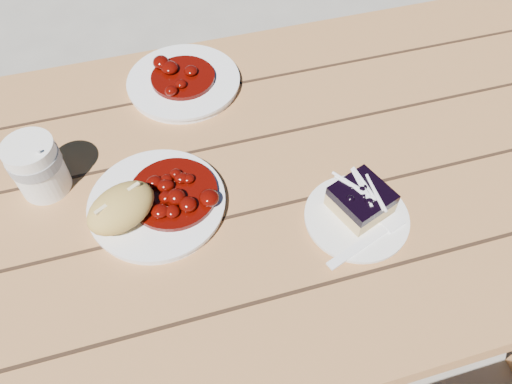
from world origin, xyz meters
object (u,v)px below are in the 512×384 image
object	(u,v)px
bread_roll	(121,208)
blueberry_cake	(361,200)
coffee_cup	(37,167)
dessert_plate	(356,218)
second_plate	(184,83)
picnic_table	(171,243)
main_plate	(157,204)

from	to	relation	value
bread_roll	blueberry_cake	bearing A→B (deg)	-12.35
coffee_cup	blueberry_cake	bearing A→B (deg)	-21.78
bread_roll	dessert_plate	size ratio (longest dim) A/B	0.70
dessert_plate	second_plate	bearing A→B (deg)	117.35
bread_roll	second_plate	xyz separation A→B (m)	(0.16, 0.31, -0.04)
picnic_table	dessert_plate	xyz separation A→B (m)	(0.31, -0.14, 0.17)
dessert_plate	second_plate	size ratio (longest dim) A/B	0.74
bread_roll	coffee_cup	xyz separation A→B (m)	(-0.12, 0.12, 0.01)
bread_roll	blueberry_cake	world-z (taller)	bread_roll
bread_roll	coffee_cup	bearing A→B (deg)	136.39
main_plate	second_plate	size ratio (longest dim) A/B	1.00
coffee_cup	bread_roll	bearing A→B (deg)	-43.61
blueberry_cake	second_plate	size ratio (longest dim) A/B	0.48
dessert_plate	picnic_table	bearing A→B (deg)	155.14
picnic_table	dessert_plate	size ratio (longest dim) A/B	11.94
dessert_plate	second_plate	distance (m)	0.46
bread_roll	dessert_plate	distance (m)	0.38
dessert_plate	coffee_cup	distance (m)	0.54
picnic_table	bread_roll	world-z (taller)	bread_roll
dessert_plate	blueberry_cake	distance (m)	0.03
main_plate	blueberry_cake	size ratio (longest dim) A/B	2.08
blueberry_cake	second_plate	distance (m)	0.45
main_plate	coffee_cup	distance (m)	0.21
blueberry_cake	second_plate	world-z (taller)	blueberry_cake
second_plate	coffee_cup	bearing A→B (deg)	-145.60
picnic_table	second_plate	distance (m)	0.33
bread_roll	blueberry_cake	xyz separation A→B (m)	(0.38, -0.08, -0.01)
blueberry_cake	coffee_cup	size ratio (longest dim) A/B	1.02
picnic_table	dessert_plate	world-z (taller)	dessert_plate
bread_roll	coffee_cup	world-z (taller)	coffee_cup
second_plate	picnic_table	bearing A→B (deg)	-110.33
coffee_cup	second_plate	distance (m)	0.34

